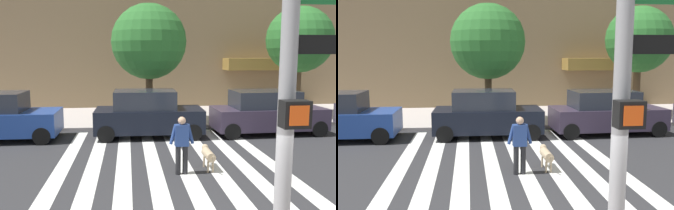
{
  "view_description": "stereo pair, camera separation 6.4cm",
  "coord_description": "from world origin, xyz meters",
  "views": [
    {
      "loc": [
        -1.77,
        -4.35,
        3.35
      ],
      "look_at": [
        -0.68,
        5.34,
        1.96
      ],
      "focal_mm": 38.44,
      "sensor_mm": 36.0,
      "label": 1
    },
    {
      "loc": [
        -1.71,
        -4.36,
        3.35
      ],
      "look_at": [
        -0.68,
        5.34,
        1.96
      ],
      "focal_mm": 38.44,
      "sensor_mm": 36.0,
      "label": 2
    }
  ],
  "objects": [
    {
      "name": "crosswalk_stripes",
      "position": [
        -0.58,
        5.69,
        0.0
      ],
      "size": [
        6.75,
        10.77,
        0.01
      ],
      "color": "silver",
      "rests_on": "ground_plane"
    },
    {
      "name": "parked_car_behind_first",
      "position": [
        -0.97,
        10.03,
        0.92
      ],
      "size": [
        4.36,
        2.06,
        1.9
      ],
      "color": "black",
      "rests_on": "ground_plane"
    },
    {
      "name": "pedestrian_dog_walker",
      "position": [
        -0.3,
        5.29,
        0.93
      ],
      "size": [
        0.7,
        0.25,
        1.64
      ],
      "color": "black",
      "rests_on": "ground_plane"
    },
    {
      "name": "street_tree_middle",
      "position": [
        6.98,
        13.4,
        4.06
      ],
      "size": [
        3.37,
        3.37,
        5.62
      ],
      "color": "#4C3823",
      "rests_on": "sidewalk_far"
    },
    {
      "name": "sidewalk_far",
      "position": [
        0.0,
        14.37,
        0.07
      ],
      "size": [
        80.0,
        6.0,
        0.15
      ],
      "primitive_type": "cube",
      "color": "#B6ACA7",
      "rests_on": "ground_plane"
    },
    {
      "name": "ground_plane",
      "position": [
        0.0,
        5.69,
        0.0
      ],
      "size": [
        160.0,
        160.0,
        0.0
      ],
      "primitive_type": "plane",
      "color": "#2B2B2D"
    },
    {
      "name": "street_tree_nearest",
      "position": [
        -0.78,
        12.19,
        3.89
      ],
      "size": [
        3.43,
        3.43,
        5.47
      ],
      "color": "#4C3823",
      "rests_on": "sidewalk_far"
    },
    {
      "name": "dog_on_leash",
      "position": [
        0.53,
        5.65,
        0.44
      ],
      "size": [
        0.27,
        1.14,
        0.65
      ],
      "color": "tan",
      "rests_on": "ground_plane"
    },
    {
      "name": "traffic_light_pole",
      "position": [
        -0.09,
        -0.79,
        3.52
      ],
      "size": [
        0.74,
        0.46,
        5.8
      ],
      "color": "gray",
      "rests_on": "sidewalk_near"
    },
    {
      "name": "parked_car_third_in_line",
      "position": [
        4.04,
        10.03,
        0.9
      ],
      "size": [
        4.68,
        2.08,
        1.84
      ],
      "color": "#342A3D",
      "rests_on": "ground_plane"
    }
  ]
}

